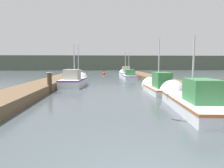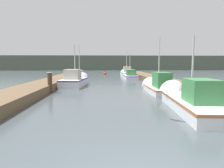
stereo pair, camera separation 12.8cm
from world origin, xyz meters
name	(u,v)px [view 2 (the right image)]	position (x,y,z in m)	size (l,w,h in m)	color
dock_left	(52,82)	(-5.38, 16.00, 0.27)	(2.27, 40.00, 0.54)	brown
dock_right	(164,82)	(5.38, 16.00, 0.27)	(2.27, 40.00, 0.54)	brown
distant_shore_ridge	(104,63)	(0.00, 63.26, 2.16)	(120.00, 16.00, 4.32)	#4C5647
fishing_boat_0	(188,99)	(3.36, 5.83, 0.39)	(2.21, 6.29, 3.78)	silver
fishing_boat_1	(158,86)	(3.31, 10.79, 0.42)	(1.54, 4.73, 4.26)	silver
fishing_boat_2	(76,80)	(-3.05, 15.05, 0.50)	(2.14, 5.29, 4.17)	silver
fishing_boat_3	(80,77)	(-3.20, 19.80, 0.43)	(1.66, 4.76, 4.47)	silver
fishing_boat_4	(129,76)	(3.08, 23.89, 0.38)	(1.61, 6.02, 3.95)	silver
fishing_boat_5	(126,73)	(3.18, 28.38, 0.46)	(1.60, 5.77, 4.28)	silver
mooring_piling_0	(64,77)	(-4.36, 16.82, 0.72)	(0.28, 0.28, 1.42)	#473523
mooring_piling_1	(50,82)	(-4.27, 10.88, 0.72)	(0.36, 0.36, 1.43)	#473523
channel_buoy	(105,74)	(-0.10, 33.26, 0.16)	(0.55, 0.55, 1.05)	red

